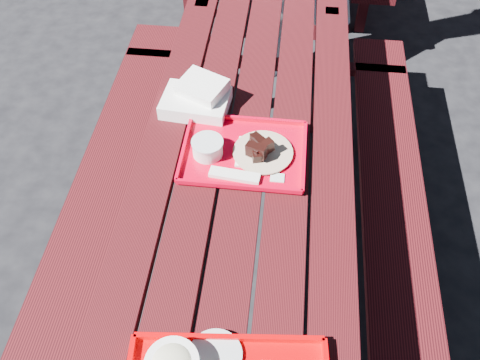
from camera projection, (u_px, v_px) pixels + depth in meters
The scene contains 4 objects.
ground at pixel (244, 273), 2.40m from camera, with size 60.00×60.00×0.00m, color black.
picnic_table_near at pixel (244, 195), 1.97m from camera, with size 1.41×2.40×0.75m.
far_tray at pixel (242, 152), 1.82m from camera, with size 0.42×0.33×0.07m.
white_cloth at pixel (198, 98), 1.97m from camera, with size 0.26×0.23×0.10m.
Camera 1 is at (0.12, -1.23, 2.10)m, focal length 40.00 mm.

